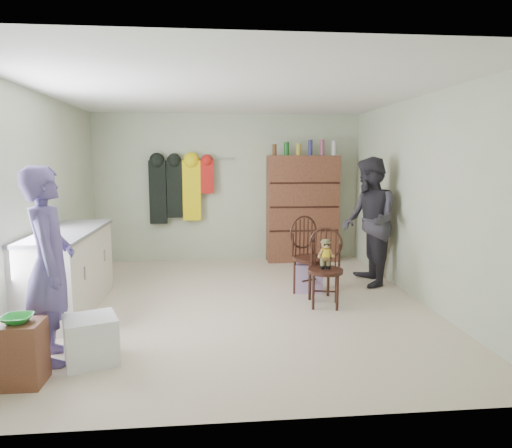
{
  "coord_description": "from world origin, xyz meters",
  "views": [
    {
      "loc": [
        -0.29,
        -5.32,
        1.74
      ],
      "look_at": [
        0.25,
        0.2,
        0.95
      ],
      "focal_mm": 32.0,
      "sensor_mm": 36.0,
      "label": 1
    }
  ],
  "objects": [
    {
      "name": "stool",
      "position": [
        -1.78,
        -1.82,
        0.25
      ],
      "size": [
        0.35,
        0.3,
        0.5
      ],
      "primitive_type": "cube",
      "color": "brown",
      "rests_on": "ground"
    },
    {
      "name": "person_left",
      "position": [
        -1.67,
        -1.38,
        0.85
      ],
      "size": [
        0.54,
        0.69,
        1.69
      ],
      "primitive_type": "imported",
      "rotation": [
        0.0,
        0.0,
        1.81
      ],
      "color": "#594C8B",
      "rests_on": "ground"
    },
    {
      "name": "person_right",
      "position": [
        1.86,
        0.7,
        0.89
      ],
      "size": [
        0.72,
        0.9,
        1.78
      ],
      "primitive_type": "imported",
      "rotation": [
        0.0,
        0.0,
        -1.62
      ],
      "color": "#2D2B33",
      "rests_on": "ground"
    },
    {
      "name": "coat_rack",
      "position": [
        -0.83,
        2.38,
        1.25
      ],
      "size": [
        1.42,
        0.12,
        1.09
      ],
      "color": "#99999E",
      "rests_on": "ground"
    },
    {
      "name": "room_walls",
      "position": [
        0.0,
        0.53,
        1.58
      ],
      "size": [
        5.0,
        5.0,
        5.0
      ],
      "color": "beige",
      "rests_on": "ground"
    },
    {
      "name": "ground_plane",
      "position": [
        0.0,
        0.0,
        0.0
      ],
      "size": [
        5.0,
        5.0,
        0.0
      ],
      "primitive_type": "plane",
      "color": "beige",
      "rests_on": "ground"
    },
    {
      "name": "bowl",
      "position": [
        -1.78,
        -1.82,
        0.53
      ],
      "size": [
        0.23,
        0.23,
        0.06
      ],
      "primitive_type": "imported",
      "color": "green",
      "rests_on": "stool"
    },
    {
      "name": "chair_front",
      "position": [
        1.05,
        -0.13,
        0.53
      ],
      "size": [
        0.5,
        0.5,
        0.93
      ],
      "rotation": [
        0.0,
        0.0,
        -0.23
      ],
      "color": "black",
      "rests_on": "ground"
    },
    {
      "name": "counter",
      "position": [
        -1.95,
        0.0,
        0.47
      ],
      "size": [
        0.64,
        1.86,
        0.94
      ],
      "color": "silver",
      "rests_on": "ground"
    },
    {
      "name": "striped_bag",
      "position": [
        0.97,
        0.46,
        0.19
      ],
      "size": [
        0.39,
        0.31,
        0.38
      ],
      "primitive_type": "cube",
      "rotation": [
        0.0,
        0.0,
        -0.09
      ],
      "color": "pink",
      "rests_on": "ground"
    },
    {
      "name": "dresser",
      "position": [
        1.25,
        2.3,
        0.91
      ],
      "size": [
        1.2,
        0.39,
        2.06
      ],
      "color": "brown",
      "rests_on": "ground"
    },
    {
      "name": "chair_far",
      "position": [
        0.95,
        0.34,
        0.55
      ],
      "size": [
        0.61,
        0.61,
        1.02
      ],
      "rotation": [
        0.0,
        0.0,
        0.47
      ],
      "color": "black",
      "rests_on": "ground"
    },
    {
      "name": "plastic_tub",
      "position": [
        -1.34,
        -1.46,
        0.2
      ],
      "size": [
        0.54,
        0.52,
        0.4
      ],
      "primitive_type": "cube",
      "rotation": [
        0.0,
        0.0,
        0.36
      ],
      "color": "white",
      "rests_on": "ground"
    }
  ]
}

